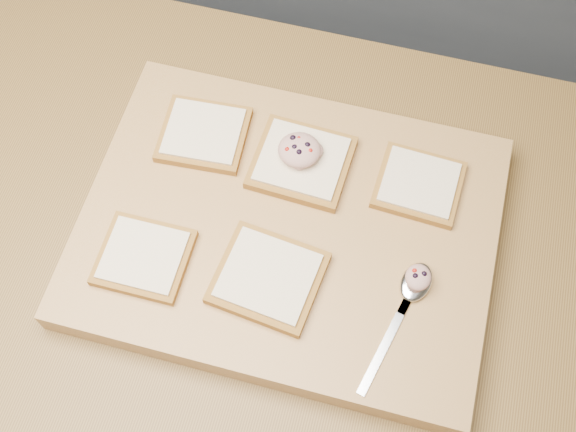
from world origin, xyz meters
name	(u,v)px	position (x,y,z in m)	size (l,w,h in m)	color
ground	(226,388)	(0.00, 0.00, 0.00)	(4.00, 4.00, 0.00)	#515459
island_counter	(207,334)	(0.00, 0.00, 0.45)	(2.00, 0.80, 0.90)	slate
cutting_board	(288,231)	(0.15, 0.04, 0.92)	(0.54, 0.41, 0.04)	#AC8049
bread_far_left	(204,134)	(0.00, 0.14, 0.95)	(0.12, 0.11, 0.02)	olive
bread_far_center	(302,162)	(0.15, 0.13, 0.95)	(0.13, 0.12, 0.02)	olive
bread_far_right	(419,184)	(0.31, 0.13, 0.95)	(0.12, 0.11, 0.02)	olive
bread_near_left	(144,257)	(-0.01, -0.06, 0.95)	(0.11, 0.10, 0.02)	olive
bread_near_center	(268,277)	(0.15, -0.05, 0.95)	(0.14, 0.13, 0.02)	olive
tuna_salad_dollop	(299,150)	(0.14, 0.13, 0.97)	(0.06, 0.05, 0.03)	tan
spoon	(412,291)	(0.32, -0.02, 0.95)	(0.07, 0.19, 0.01)	silver
spoon_salad	(418,277)	(0.33, 0.00, 0.96)	(0.03, 0.04, 0.02)	tan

